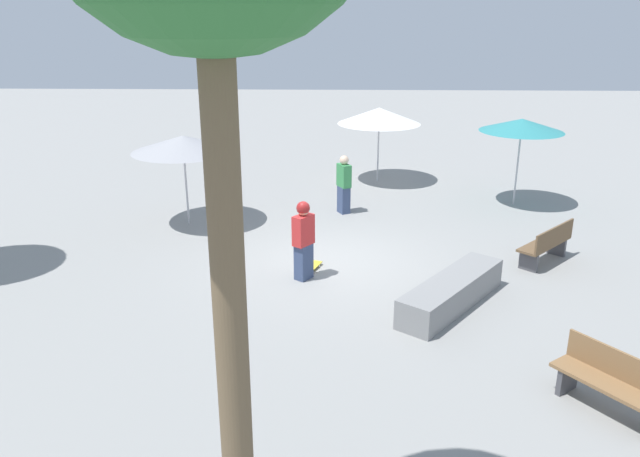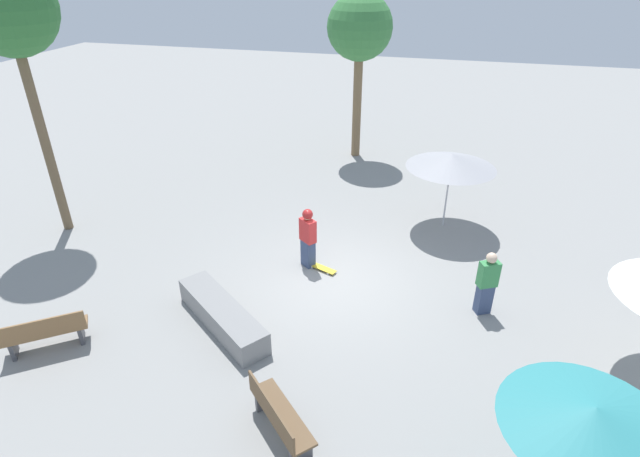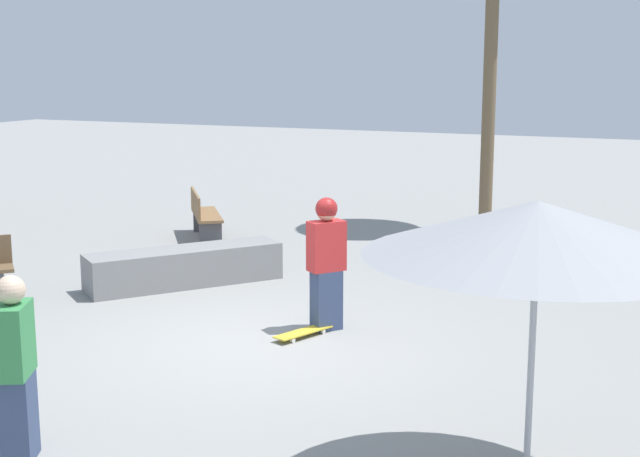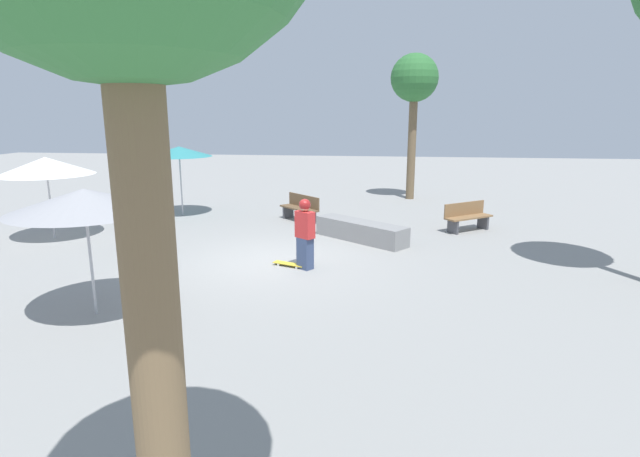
{
  "view_description": "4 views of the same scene",
  "coord_description": "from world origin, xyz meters",
  "px_view_note": "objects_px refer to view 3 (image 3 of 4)",
  "views": [
    {
      "loc": [
        -0.18,
        12.28,
        5.13
      ],
      "look_at": [
        0.16,
        0.68,
        1.02
      ],
      "focal_mm": 35.0,
      "sensor_mm": 36.0,
      "label": 1
    },
    {
      "loc": [
        -9.92,
        -2.24,
        7.13
      ],
      "look_at": [
        0.97,
        0.63,
        0.85
      ],
      "focal_mm": 28.0,
      "sensor_mm": 36.0,
      "label": 2
    },
    {
      "loc": [
        4.69,
        -8.7,
        3.21
      ],
      "look_at": [
        0.25,
        1.14,
        1.17
      ],
      "focal_mm": 50.0,
      "sensor_mm": 36.0,
      "label": 3
    },
    {
      "loc": [
        11.27,
        2.53,
        3.49
      ],
      "look_at": [
        0.0,
        1.1,
        0.84
      ],
      "focal_mm": 28.0,
      "sensor_mm": 36.0,
      "label": 4
    }
  ],
  "objects_px": {
    "shade_umbrella_grey": "(537,229)",
    "bystander_watching": "(16,369)",
    "bench_far": "(204,215)",
    "skater_main": "(326,259)",
    "skateboard": "(303,332)",
    "concrete_ledge": "(185,267)"
  },
  "relations": [
    {
      "from": "shade_umbrella_grey",
      "to": "bystander_watching",
      "type": "distance_m",
      "value": 4.23
    },
    {
      "from": "bench_far",
      "to": "bystander_watching",
      "type": "height_order",
      "value": "bystander_watching"
    },
    {
      "from": "bench_far",
      "to": "bystander_watching",
      "type": "distance_m",
      "value": 9.27
    },
    {
      "from": "skater_main",
      "to": "skateboard",
      "type": "height_order",
      "value": "skater_main"
    },
    {
      "from": "skater_main",
      "to": "skateboard",
      "type": "bearing_deg",
      "value": 20.14
    },
    {
      "from": "skater_main",
      "to": "skateboard",
      "type": "distance_m",
      "value": 0.91
    },
    {
      "from": "skateboard",
      "to": "concrete_ledge",
      "type": "height_order",
      "value": "concrete_ledge"
    },
    {
      "from": "skater_main",
      "to": "bench_far",
      "type": "bearing_deg",
      "value": -97.25
    },
    {
      "from": "skateboard",
      "to": "bench_far",
      "type": "bearing_deg",
      "value": -116.74
    },
    {
      "from": "skateboard",
      "to": "shade_umbrella_grey",
      "type": "height_order",
      "value": "shade_umbrella_grey"
    },
    {
      "from": "skateboard",
      "to": "shade_umbrella_grey",
      "type": "bearing_deg",
      "value": 69.01
    },
    {
      "from": "skateboard",
      "to": "bench_far",
      "type": "height_order",
      "value": "bench_far"
    },
    {
      "from": "concrete_ledge",
      "to": "bystander_watching",
      "type": "relative_size",
      "value": 1.72
    },
    {
      "from": "skater_main",
      "to": "bystander_watching",
      "type": "distance_m",
      "value": 4.39
    },
    {
      "from": "concrete_ledge",
      "to": "skater_main",
      "type": "bearing_deg",
      "value": -22.49
    },
    {
      "from": "skateboard",
      "to": "bench_far",
      "type": "relative_size",
      "value": 0.53
    },
    {
      "from": "shade_umbrella_grey",
      "to": "skateboard",
      "type": "bearing_deg",
      "value": 137.98
    },
    {
      "from": "skateboard",
      "to": "concrete_ledge",
      "type": "bearing_deg",
      "value": -99.23
    },
    {
      "from": "shade_umbrella_grey",
      "to": "bystander_watching",
      "type": "height_order",
      "value": "shade_umbrella_grey"
    },
    {
      "from": "skater_main",
      "to": "bench_far",
      "type": "distance_m",
      "value": 6.1
    },
    {
      "from": "bystander_watching",
      "to": "shade_umbrella_grey",
      "type": "bearing_deg",
      "value": -102.17
    },
    {
      "from": "concrete_ledge",
      "to": "shade_umbrella_grey",
      "type": "relative_size",
      "value": 1.07
    }
  ]
}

